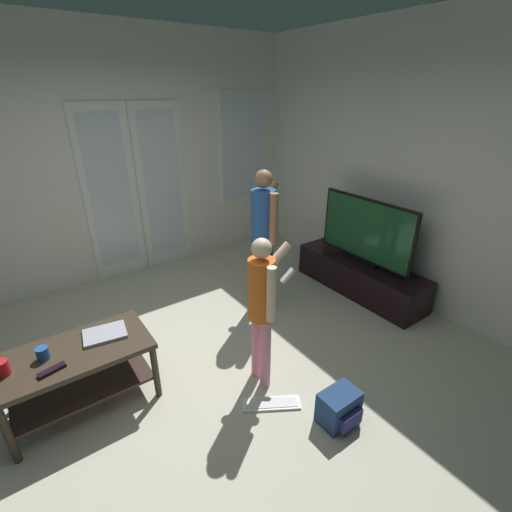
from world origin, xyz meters
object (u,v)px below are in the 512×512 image
object	(u,v)px
tv_stand	(360,277)
loose_keyboard	(272,404)
laptop_closed	(105,334)
tv_remote_black	(52,370)
person_child	(262,301)
person_adult	(264,230)
flat_screen_tv	(366,231)
backpack	(339,408)
coffee_table	(78,366)
cup_by_laptop	(43,353)
cup_near_edge	(2,368)

from	to	relation	value
tv_stand	loose_keyboard	distance (m)	2.06
loose_keyboard	laptop_closed	world-z (taller)	laptop_closed
tv_remote_black	person_child	bearing A→B (deg)	-30.02
laptop_closed	tv_remote_black	bearing A→B (deg)	-144.00
person_adult	flat_screen_tv	bearing A→B (deg)	-19.85
backpack	loose_keyboard	size ratio (longest dim) A/B	0.65
tv_stand	loose_keyboard	world-z (taller)	tv_stand
coffee_table	person_adult	distance (m)	2.02
person_child	backpack	world-z (taller)	person_child
cup_by_laptop	tv_remote_black	distance (m)	0.18
cup_near_edge	coffee_table	bearing A→B (deg)	-0.97
person_child	backpack	size ratio (longest dim) A/B	4.38
coffee_table	loose_keyboard	xyz separation A→B (m)	(1.14, -0.84, -0.36)
flat_screen_tv	cup_near_edge	xyz separation A→B (m)	(-3.46, 0.09, -0.20)
backpack	laptop_closed	distance (m)	1.82
tv_stand	cup_by_laptop	distance (m)	3.25
person_adult	cup_by_laptop	world-z (taller)	person_adult
backpack	loose_keyboard	bearing A→B (deg)	128.29
tv_stand	loose_keyboard	xyz separation A→B (m)	(-1.90, -0.76, -0.18)
flat_screen_tv	cup_by_laptop	size ratio (longest dim) A/B	13.36
laptop_closed	tv_remote_black	size ratio (longest dim) A/B	1.78
backpack	coffee_table	bearing A→B (deg)	139.74
person_adult	person_child	xyz separation A→B (m)	(-0.68, -0.90, -0.14)
backpack	cup_by_laptop	size ratio (longest dim) A/B	3.21
backpack	tv_remote_black	xyz separation A→B (m)	(-1.61, 1.09, 0.40)
laptop_closed	loose_keyboard	bearing A→B (deg)	-35.48
cup_by_laptop	tv_remote_black	size ratio (longest dim) A/B	0.53
tv_stand	laptop_closed	xyz separation A→B (m)	(-2.82, 0.14, 0.33)
laptop_closed	cup_near_edge	bearing A→B (deg)	-167.04
coffee_table	backpack	size ratio (longest dim) A/B	3.56
backpack	cup_by_laptop	xyz separation A→B (m)	(-1.64, 1.26, 0.43)
coffee_table	cup_by_laptop	world-z (taller)	cup_by_laptop
cup_near_edge	cup_by_laptop	size ratio (longest dim) A/B	1.17
flat_screen_tv	loose_keyboard	bearing A→B (deg)	-158.22
person_child	tv_remote_black	distance (m)	1.49
coffee_table	laptop_closed	distance (m)	0.28
cup_near_edge	tv_remote_black	bearing A→B (deg)	-30.44
person_child	tv_remote_black	bearing A→B (deg)	163.17
person_adult	cup_by_laptop	xyz separation A→B (m)	(-2.11, -0.30, -0.35)
tv_stand	cup_near_edge	distance (m)	3.49
tv_remote_black	flat_screen_tv	bearing A→B (deg)	-12.01
backpack	tv_remote_black	distance (m)	1.98
person_adult	cup_near_edge	distance (m)	2.39
backpack	cup_by_laptop	distance (m)	2.11
tv_stand	tv_remote_black	size ratio (longest dim) A/B	9.34
coffee_table	cup_near_edge	size ratio (longest dim) A/B	9.74
person_child	cup_by_laptop	xyz separation A→B (m)	(-1.43, 0.60, -0.21)
cup_near_edge	cup_by_laptop	distance (m)	0.24
person_child	laptop_closed	distance (m)	1.22
loose_keyboard	cup_by_laptop	world-z (taller)	cup_by_laptop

